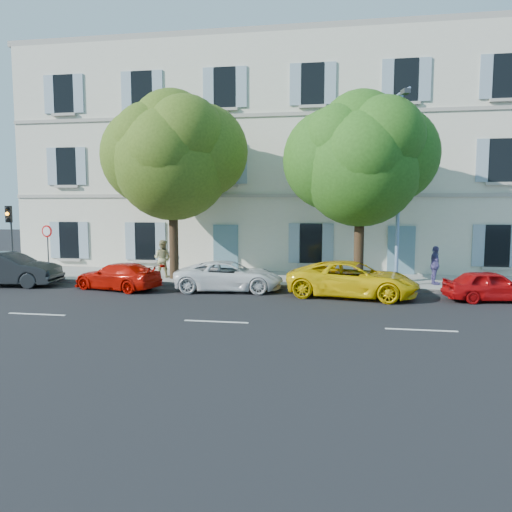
% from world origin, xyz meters
% --- Properties ---
extents(ground, '(90.00, 90.00, 0.00)m').
position_xyz_m(ground, '(0.00, 0.00, 0.00)').
color(ground, black).
extents(sidewalk, '(36.00, 4.50, 0.15)m').
position_xyz_m(sidewalk, '(0.00, 4.45, 0.07)').
color(sidewalk, '#A09E96').
rests_on(sidewalk, ground).
extents(kerb, '(36.00, 0.16, 0.16)m').
position_xyz_m(kerb, '(0.00, 2.28, 0.08)').
color(kerb, '#9E998E').
rests_on(kerb, ground).
extents(building, '(28.00, 7.00, 12.00)m').
position_xyz_m(building, '(0.00, 10.20, 6.00)').
color(building, beige).
rests_on(building, ground).
extents(car_dark_sedan, '(4.58, 2.00, 1.47)m').
position_xyz_m(car_dark_sedan, '(-10.63, 0.95, 0.73)').
color(car_dark_sedan, black).
rests_on(car_dark_sedan, ground).
extents(car_red_coupe, '(4.16, 2.55, 1.13)m').
position_xyz_m(car_red_coupe, '(-5.49, 0.90, 0.56)').
color(car_red_coupe, red).
rests_on(car_red_coupe, ground).
extents(car_white_coupe, '(4.63, 2.49, 1.23)m').
position_xyz_m(car_white_coupe, '(-0.82, 1.39, 0.62)').
color(car_white_coupe, white).
rests_on(car_white_coupe, ground).
extents(car_yellow_supercar, '(5.26, 3.05, 1.38)m').
position_xyz_m(car_yellow_supercar, '(4.17, 0.87, 0.69)').
color(car_yellow_supercar, yellow).
rests_on(car_yellow_supercar, ground).
extents(car_red_hatchback, '(3.54, 1.92, 1.14)m').
position_xyz_m(car_red_hatchback, '(9.17, 0.87, 0.57)').
color(car_red_hatchback, '#B70B0D').
rests_on(car_red_hatchback, ground).
extents(tree_left, '(5.33, 5.33, 8.27)m').
position_xyz_m(tree_left, '(-3.88, 3.39, 5.47)').
color(tree_left, '#3A2819').
rests_on(tree_left, sidewalk).
extents(tree_right, '(5.04, 5.04, 7.77)m').
position_xyz_m(tree_right, '(4.44, 2.82, 5.13)').
color(tree_right, '#3A2819').
rests_on(tree_right, sidewalk).
extents(traffic_light, '(0.29, 0.38, 3.34)m').
position_xyz_m(traffic_light, '(-11.67, 2.66, 2.57)').
color(traffic_light, '#383A3D').
rests_on(traffic_light, sidewalk).
extents(road_sign, '(0.56, 0.12, 2.44)m').
position_xyz_m(road_sign, '(-9.82, 2.74, 1.91)').
color(road_sign, '#383A3D').
rests_on(road_sign, sidewalk).
extents(street_lamp, '(0.41, 1.68, 7.81)m').
position_xyz_m(street_lamp, '(5.99, 2.64, 4.58)').
color(street_lamp, '#7293BF').
rests_on(street_lamp, sidewalk).
extents(pedestrian_a, '(0.61, 0.40, 1.67)m').
position_xyz_m(pedestrian_a, '(-4.25, 4.35, 0.99)').
color(pedestrian_a, white).
rests_on(pedestrian_a, sidewalk).
extents(pedestrian_b, '(0.94, 0.78, 1.75)m').
position_xyz_m(pedestrian_b, '(-4.55, 3.67, 1.02)').
color(pedestrian_b, tan).
rests_on(pedestrian_b, sidewalk).
extents(pedestrian_c, '(0.49, 1.00, 1.65)m').
position_xyz_m(pedestrian_c, '(7.66, 3.53, 0.97)').
color(pedestrian_c, '#524B8A').
rests_on(pedestrian_c, sidewalk).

